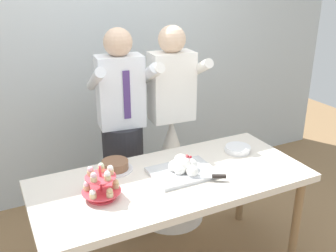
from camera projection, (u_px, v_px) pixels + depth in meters
rear_wall at (101, 41)px, 3.44m from camera, size 5.20×0.10×2.90m
dessert_table at (173, 187)px, 2.53m from camera, size 1.80×0.80×0.78m
cupcake_stand at (101, 185)px, 2.24m from camera, size 0.23×0.23×0.21m
main_cake_tray at (183, 168)px, 2.54m from camera, size 0.42×0.37×0.13m
plate_stack at (238, 149)px, 2.85m from camera, size 0.19×0.19×0.04m
round_cake at (115, 166)px, 2.59m from camera, size 0.24×0.24×0.07m
person_groom at (123, 146)px, 3.03m from camera, size 0.51×0.53×1.66m
person_bride at (171, 157)px, 3.22m from camera, size 0.56×0.56×1.66m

